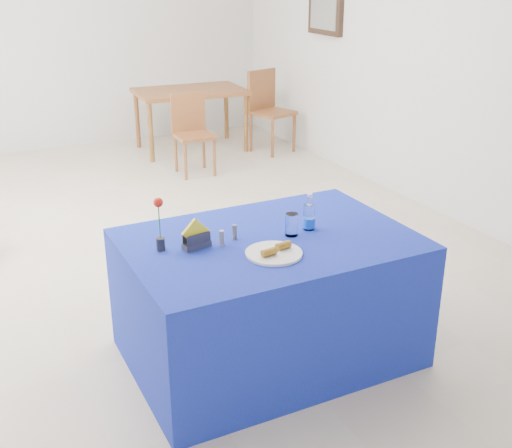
% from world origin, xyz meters
% --- Properties ---
extents(floor, '(7.00, 7.00, 0.00)m').
position_xyz_m(floor, '(0.00, 0.00, 0.00)').
color(floor, beige).
rests_on(floor, ground).
extents(room_shell, '(7.00, 7.00, 7.00)m').
position_xyz_m(room_shell, '(0.00, 0.00, 1.75)').
color(room_shell, silver).
rests_on(room_shell, ground).
extents(picture_frame, '(0.06, 0.64, 0.52)m').
position_xyz_m(picture_frame, '(2.47, 1.60, 1.70)').
color(picture_frame, black).
rests_on(picture_frame, room_shell).
extents(picture_art, '(0.02, 0.52, 0.40)m').
position_xyz_m(picture_art, '(2.44, 1.60, 1.70)').
color(picture_art, '#998C66').
rests_on(picture_art, room_shell).
extents(plate, '(0.30, 0.30, 0.01)m').
position_xyz_m(plate, '(-0.13, -2.08, 0.77)').
color(plate, silver).
rests_on(plate, blue_table).
extents(drinking_glass, '(0.07, 0.07, 0.13)m').
position_xyz_m(drinking_glass, '(0.08, -1.90, 0.82)').
color(drinking_glass, white).
rests_on(drinking_glass, blue_table).
extents(salt_shaker, '(0.03, 0.03, 0.08)m').
position_xyz_m(salt_shaker, '(-0.33, -1.84, 0.80)').
color(salt_shaker, slate).
rests_on(salt_shaker, blue_table).
extents(pepper_shaker, '(0.03, 0.03, 0.08)m').
position_xyz_m(pepper_shaker, '(-0.23, -1.80, 0.80)').
color(pepper_shaker, '#5C5C61').
rests_on(pepper_shaker, blue_table).
extents(blue_table, '(1.60, 1.10, 0.76)m').
position_xyz_m(blue_table, '(-0.05, -1.87, 0.38)').
color(blue_table, navy).
rests_on(blue_table, floor).
extents(water_bottle, '(0.07, 0.07, 0.21)m').
position_xyz_m(water_bottle, '(0.21, -1.86, 0.83)').
color(water_bottle, white).
rests_on(water_bottle, blue_table).
extents(napkin_holder, '(0.16, 0.09, 0.17)m').
position_xyz_m(napkin_holder, '(-0.46, -1.82, 0.81)').
color(napkin_holder, '#3D3C42').
rests_on(napkin_holder, blue_table).
extents(rose_vase, '(0.05, 0.05, 0.30)m').
position_xyz_m(rose_vase, '(-0.65, -1.76, 0.91)').
color(rose_vase, '#232428').
rests_on(rose_vase, blue_table).
extents(oak_table, '(1.36, 0.93, 0.76)m').
position_xyz_m(oak_table, '(1.21, 2.65, 0.68)').
color(oak_table, brown).
rests_on(oak_table, floor).
extents(chair_bg_left, '(0.40, 0.40, 0.87)m').
position_xyz_m(chair_bg_left, '(0.88, 1.75, 0.50)').
color(chair_bg_left, brown).
rests_on(chair_bg_left, floor).
extents(chair_bg_right, '(0.55, 0.55, 0.99)m').
position_xyz_m(chair_bg_right, '(2.05, 2.19, 0.57)').
color(chair_bg_right, brown).
rests_on(chair_bg_right, floor).
extents(banana_pieces, '(0.20, 0.09, 0.04)m').
position_xyz_m(banana_pieces, '(-0.12, -2.09, 0.80)').
color(banana_pieces, gold).
rests_on(banana_pieces, plate).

